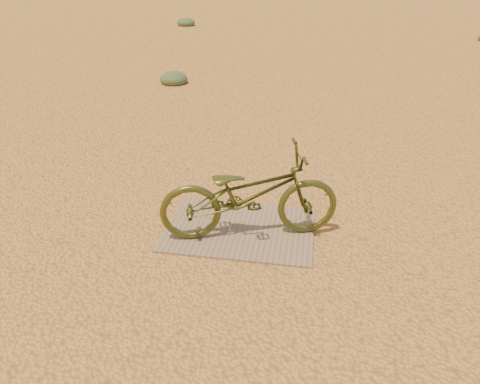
# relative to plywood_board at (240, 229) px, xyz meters

# --- Properties ---
(ground) EXTENTS (120.00, 120.00, 0.00)m
(ground) POSITION_rel_plywood_board_xyz_m (0.29, 0.37, -0.01)
(ground) COLOR gold
(ground) RESTS_ON ground
(plywood_board) EXTENTS (1.51, 1.08, 0.02)m
(plywood_board) POSITION_rel_plywood_board_xyz_m (0.00, 0.00, 0.00)
(plywood_board) COLOR #806A57
(plywood_board) RESTS_ON ground
(bicycle) EXTENTS (1.84, 1.06, 0.91)m
(bicycle) POSITION_rel_plywood_board_xyz_m (0.11, -0.10, 0.47)
(bicycle) COLOR #40471B
(bicycle) RESTS_ON plywood_board
(kale_a) EXTENTS (0.58, 0.58, 0.32)m
(kale_a) POSITION_rel_plywood_board_xyz_m (-2.33, 5.40, -0.01)
(kale_a) COLOR #4B603E
(kale_a) RESTS_ON ground
(kale_c) EXTENTS (0.63, 0.63, 0.35)m
(kale_c) POSITION_rel_plywood_board_xyz_m (-4.16, 12.97, -0.01)
(kale_c) COLOR #4B603E
(kale_c) RESTS_ON ground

